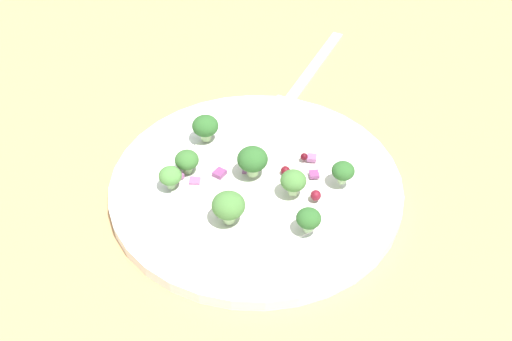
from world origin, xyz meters
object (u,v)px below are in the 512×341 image
(broccoli_floret_2, at_px, (293,181))
(fork, at_px, (306,77))
(plate, at_px, (256,185))
(broccoli_floret_0, at_px, (252,160))
(broccoli_floret_1, at_px, (309,219))

(broccoli_floret_2, relative_size, fork, 0.13)
(plate, distance_m, broccoli_floret_0, 0.03)
(plate, distance_m, fork, 0.19)
(broccoli_floret_0, bearing_deg, plate, -44.48)
(broccoli_floret_0, relative_size, fork, 0.15)
(broccoli_floret_0, relative_size, broccoli_floret_1, 1.33)
(broccoli_floret_0, bearing_deg, broccoli_floret_1, -36.67)
(plate, height_order, fork, plate)
(broccoli_floret_2, bearing_deg, plate, 168.55)
(broccoli_floret_1, relative_size, fork, 0.12)
(broccoli_floret_2, bearing_deg, broccoli_floret_0, 163.47)
(broccoli_floret_1, xyz_separation_m, broccoli_floret_2, (-0.03, 0.04, 0.00))
(plate, relative_size, broccoli_floret_0, 9.45)
(broccoli_floret_0, xyz_separation_m, fork, (-0.00, 0.19, -0.03))
(fork, bearing_deg, plate, -87.71)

